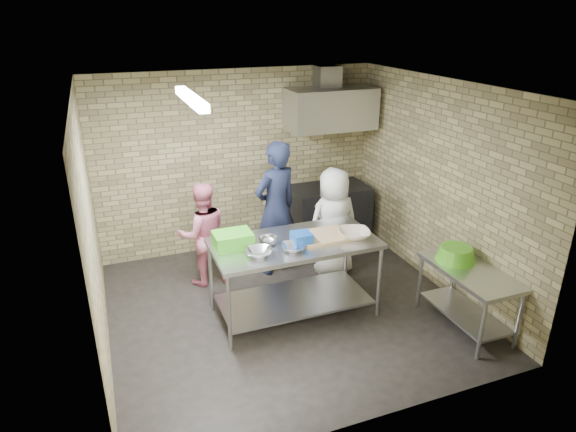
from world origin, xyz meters
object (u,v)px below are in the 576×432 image
(side_counter, at_px, (466,298))
(woman_pink, at_px, (203,234))
(green_crate, at_px, (233,240))
(green_basin, at_px, (456,254))
(bottle_green, at_px, (352,110))
(prep_table, at_px, (294,278))
(stove, at_px, (329,214))
(blue_tub, at_px, (302,238))
(man_navy, at_px, (276,209))
(woman_white, at_px, (333,222))

(side_counter, height_order, woman_pink, woman_pink)
(side_counter, height_order, green_crate, green_crate)
(green_basin, relative_size, bottle_green, 3.07)
(prep_table, bearing_deg, bottle_green, 49.03)
(prep_table, height_order, stove, prep_table)
(side_counter, xyz_separation_m, woman_pink, (-2.59, 2.12, 0.33))
(prep_table, xyz_separation_m, green_crate, (-0.70, 0.12, 0.57))
(side_counter, height_order, blue_tub, blue_tub)
(blue_tub, relative_size, man_navy, 0.11)
(bottle_green, height_order, man_navy, bottle_green)
(bottle_green, bearing_deg, man_navy, -150.14)
(woman_white, bearing_deg, woman_pink, -15.27)
(green_basin, bearing_deg, green_crate, 160.68)
(bottle_green, distance_m, man_navy, 2.11)
(stove, relative_size, green_basin, 2.61)
(green_basin, xyz_separation_m, man_navy, (-1.56, 1.84, 0.11))
(blue_tub, bearing_deg, side_counter, -27.44)
(green_crate, distance_m, woman_white, 1.72)
(stove, bearing_deg, man_navy, -149.45)
(blue_tub, xyz_separation_m, man_navy, (0.12, 1.21, -0.09))
(side_counter, distance_m, woman_pink, 3.36)
(blue_tub, xyz_separation_m, woman_white, (0.82, 0.86, -0.27))
(man_navy, bearing_deg, bottle_green, -169.96)
(blue_tub, xyz_separation_m, woman_pink, (-0.90, 1.23, -0.32))
(green_basin, bearing_deg, woman_white, 119.78)
(bottle_green, xyz_separation_m, woman_white, (-0.87, -1.25, -1.25))
(woman_white, bearing_deg, green_crate, 19.16)
(stove, height_order, woman_pink, woman_pink)
(green_basin, distance_m, man_navy, 2.41)
(prep_table, distance_m, bottle_green, 3.07)
(green_crate, height_order, man_navy, man_navy)
(green_crate, bearing_deg, stove, 39.59)
(green_crate, bearing_deg, man_navy, 48.56)
(prep_table, distance_m, stove, 2.19)
(green_crate, relative_size, bottle_green, 2.85)
(green_basin, height_order, woman_pink, woman_pink)
(prep_table, height_order, green_basin, prep_table)
(woman_pink, bearing_deg, bottle_green, -162.40)
(blue_tub, height_order, green_basin, blue_tub)
(woman_white, bearing_deg, blue_tub, 43.25)
(green_crate, distance_m, bottle_green, 3.24)
(man_navy, distance_m, woman_white, 0.80)
(side_counter, relative_size, green_basin, 2.61)
(green_basin, xyz_separation_m, woman_pink, (-2.57, 1.87, -0.13))
(bottle_green, xyz_separation_m, woman_pink, (-2.59, -0.87, -1.31))
(side_counter, bearing_deg, woman_pink, 140.76)
(woman_pink, xyz_separation_m, woman_white, (1.72, -0.38, 0.06))
(prep_table, bearing_deg, side_counter, -29.32)
(green_basin, relative_size, man_navy, 0.24)
(prep_table, distance_m, green_crate, 0.91)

